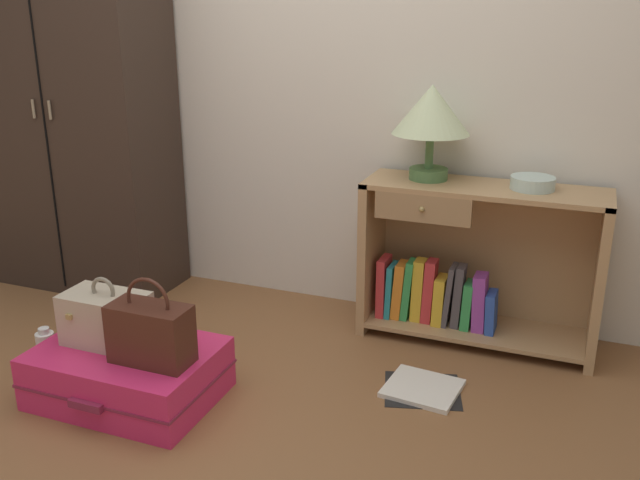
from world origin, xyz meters
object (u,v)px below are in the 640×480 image
wardrobe (75,103)px  table_lamp (431,113)px  bookshelf (468,267)px  train_case (106,318)px  bottle (46,348)px  handbag (151,332)px  open_book_on_floor (422,389)px  suitcase_large (128,373)px  bowl (533,183)px

wardrobe → table_lamp: bearing=2.6°
bookshelf → train_case: bookshelf is taller
wardrobe → bottle: size_ratio=11.17×
bottle → handbag: bearing=-11.4°
handbag → bottle: 0.69m
wardrobe → open_book_on_floor: (1.98, -0.48, -0.97)m
bookshelf → table_lamp: size_ratio=2.51×
bottle → wardrobe: bearing=117.3°
train_case → bottle: size_ratio=1.85×
wardrobe → bottle: wardrobe is taller
bookshelf → handbag: 1.43m
suitcase_large → bookshelf: bearing=42.0°
bowl → train_case: bearing=-145.5°
bookshelf → train_case: (-1.21, -0.99, -0.03)m
handbag → wardrobe: bearing=137.4°
bookshelf → handbag: bookshelf is taller
bowl → open_book_on_floor: 0.97m
train_case → handbag: size_ratio=0.98×
bookshelf → bowl: 0.47m
suitcase_large → wardrobe: bearing=134.4°
table_lamp → open_book_on_floor: bearing=-75.6°
bookshelf → handbag: (-0.97, -1.06, -0.01)m
handbag → open_book_on_floor: bearing=29.4°
suitcase_large → train_case: (-0.09, 0.02, 0.21)m
train_case → bookshelf: bearing=39.2°
suitcase_large → train_case: train_case is taller
bowl → bottle: 2.17m
bookshelf → table_lamp: table_lamp is taller
train_case → open_book_on_floor: 1.27m
table_lamp → bottle: table_lamp is taller
suitcase_large → open_book_on_floor: size_ratio=1.90×
train_case → table_lamp: bearing=45.1°
table_lamp → train_case: 1.59m
wardrobe → train_case: 1.41m
wardrobe → bookshelf: wardrobe is taller
table_lamp → suitcase_large: 1.65m
handbag → bottle: (-0.63, 0.13, -0.25)m
bookshelf → suitcase_large: size_ratio=1.51×
train_case → handbag: bearing=-14.6°
suitcase_large → train_case: 0.23m
bowl → bottle: (-1.84, -0.94, -0.67)m
suitcase_large → table_lamp: bearing=48.4°
wardrobe → table_lamp: size_ratio=4.72×
train_case → bottle: bearing=170.8°
wardrobe → train_case: size_ratio=6.02×
wardrobe → handbag: wardrobe is taller
bowl → suitcase_large: bowl is taller
wardrobe → bowl: 2.30m
wardrobe → suitcase_large: wardrobe is taller
bowl → bottle: bowl is taller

